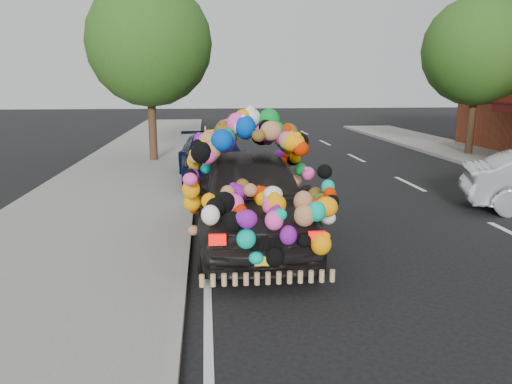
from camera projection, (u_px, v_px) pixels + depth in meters
ground at (324, 244)px, 8.56m from camera, size 100.00×100.00×0.00m
sidewalk at (65, 249)px, 8.13m from camera, size 4.00×60.00×0.12m
kerb at (186, 245)px, 8.32m from camera, size 0.15×60.00×0.13m
tree_near_sidewalk at (149, 44)px, 16.58m from camera, size 4.20×4.20×6.13m
tree_far_b at (478, 51)px, 18.25m from camera, size 4.00×4.00×5.90m
plush_art_car at (251, 176)px, 8.53m from camera, size 2.24×4.87×2.24m
navy_sedan at (213, 160)px, 13.71m from camera, size 2.19×4.65×1.31m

